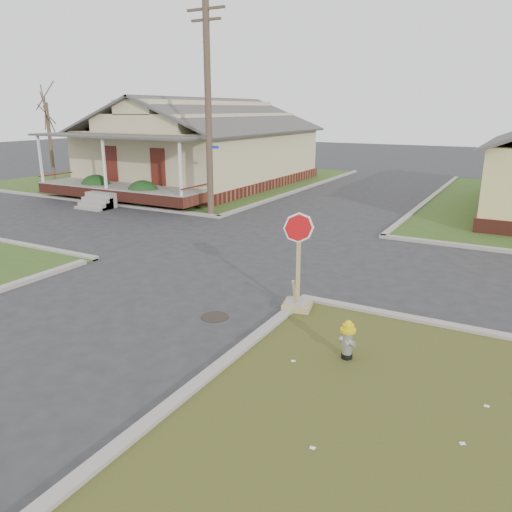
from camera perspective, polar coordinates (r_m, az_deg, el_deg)
The scene contains 11 objects.
ground at distance 13.11m, azimuth -11.58°, elevation -4.24°, with size 120.00×120.00×0.00m, color #27272A.
verge_far_left at distance 34.76m, azimuth -8.91°, elevation 8.75°, with size 19.00×19.00×0.05m, color #2E4F1C.
curbs at distance 17.01m, azimuth -0.71°, elevation 0.91°, with size 80.00×40.00×0.12m, color gray, non-canonical shape.
manhole at distance 11.49m, azimuth -4.72°, elevation -6.93°, with size 0.64×0.64×0.01m, color black.
corner_house at distance 31.71m, azimuth -6.17°, elevation 12.22°, with size 10.10×15.50×5.30m.
utility_pole at distance 21.93m, azimuth -5.48°, elevation 16.64°, with size 1.80×0.28×9.00m.
tree_far_left at distance 33.72m, azimuth -22.43°, elevation 11.73°, with size 0.22×0.22×4.90m, color #483829.
fire_hydrant at distance 9.55m, azimuth 10.44°, elevation -9.16°, with size 0.29×0.29×0.77m.
stop_sign at distance 11.65m, azimuth 4.78°, elevation -3.74°, with size 0.65×0.64×2.31m.
hedge_left at distance 27.39m, azimuth -17.79°, elevation 7.46°, with size 1.58×1.29×1.20m, color #143513.
hedge_right at distance 24.94m, azimuth -12.76°, elevation 7.00°, with size 1.54×1.26×1.18m, color #143513.
Camera 1 is at (8.10, -9.25, 4.55)m, focal length 35.00 mm.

